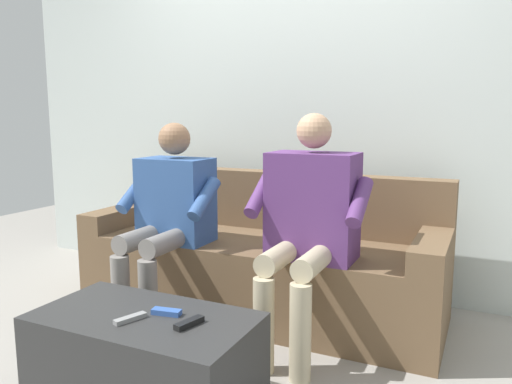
{
  "coord_description": "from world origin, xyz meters",
  "views": [
    {
      "loc": [
        -1.23,
        2.56,
        1.19
      ],
      "look_at": [
        0.0,
        -0.03,
        0.74
      ],
      "focal_mm": 34.88,
      "sensor_mm": 36.0,
      "label": 1
    }
  ],
  "objects_px": {
    "person_left_seated": "(308,217)",
    "remote_gray": "(130,318)",
    "couch": "(262,263)",
    "person_right_seated": "(169,210)",
    "remote_black": "(189,323)",
    "remote_blue": "(167,312)",
    "coffee_table": "(145,360)"
  },
  "relations": [
    {
      "from": "coffee_table",
      "to": "person_right_seated",
      "type": "bearing_deg",
      "value": -61.81
    },
    {
      "from": "couch",
      "to": "remote_black",
      "type": "distance_m",
      "value": 1.18
    },
    {
      "from": "person_right_seated",
      "to": "remote_gray",
      "type": "xyz_separation_m",
      "value": [
        -0.41,
        0.85,
        -0.25
      ]
    },
    {
      "from": "couch",
      "to": "person_right_seated",
      "type": "distance_m",
      "value": 0.66
    },
    {
      "from": "coffee_table",
      "to": "person_right_seated",
      "type": "height_order",
      "value": "person_right_seated"
    },
    {
      "from": "coffee_table",
      "to": "remote_gray",
      "type": "relative_size",
      "value": 6.79
    },
    {
      "from": "remote_gray",
      "to": "remote_blue",
      "type": "bearing_deg",
      "value": -19.37
    },
    {
      "from": "person_left_seated",
      "to": "remote_gray",
      "type": "relative_size",
      "value": 8.99
    },
    {
      "from": "person_right_seated",
      "to": "remote_gray",
      "type": "relative_size",
      "value": 8.59
    },
    {
      "from": "person_right_seated",
      "to": "remote_black",
      "type": "xyz_separation_m",
      "value": [
        -0.64,
        0.79,
        -0.25
      ]
    },
    {
      "from": "couch",
      "to": "remote_black",
      "type": "xyz_separation_m",
      "value": [
        -0.22,
        1.16,
        0.11
      ]
    },
    {
      "from": "couch",
      "to": "remote_gray",
      "type": "relative_size",
      "value": 16.13
    },
    {
      "from": "remote_black",
      "to": "remote_gray",
      "type": "relative_size",
      "value": 0.97
    },
    {
      "from": "remote_blue",
      "to": "remote_black",
      "type": "xyz_separation_m",
      "value": [
        -0.14,
        0.05,
        0.0
      ]
    },
    {
      "from": "remote_gray",
      "to": "remote_black",
      "type": "bearing_deg",
      "value": -55.79
    },
    {
      "from": "person_right_seated",
      "to": "person_left_seated",
      "type": "bearing_deg",
      "value": -179.38
    },
    {
      "from": "person_left_seated",
      "to": "remote_blue",
      "type": "distance_m",
      "value": 0.87
    },
    {
      "from": "coffee_table",
      "to": "person_left_seated",
      "type": "xyz_separation_m",
      "value": [
        -0.42,
        -0.79,
        0.49
      ]
    },
    {
      "from": "coffee_table",
      "to": "remote_blue",
      "type": "height_order",
      "value": "remote_blue"
    },
    {
      "from": "remote_gray",
      "to": "person_right_seated",
      "type": "bearing_deg",
      "value": 45.94
    },
    {
      "from": "person_right_seated",
      "to": "remote_blue",
      "type": "xyz_separation_m",
      "value": [
        -0.5,
        0.74,
        -0.25
      ]
    },
    {
      "from": "person_left_seated",
      "to": "remote_black",
      "type": "distance_m",
      "value": 0.87
    },
    {
      "from": "coffee_table",
      "to": "person_left_seated",
      "type": "bearing_deg",
      "value": -117.91
    },
    {
      "from": "remote_gray",
      "to": "couch",
      "type": "bearing_deg",
      "value": 19.76
    },
    {
      "from": "couch",
      "to": "person_right_seated",
      "type": "height_order",
      "value": "person_right_seated"
    },
    {
      "from": "coffee_table",
      "to": "remote_black",
      "type": "distance_m",
      "value": 0.3
    },
    {
      "from": "remote_blue",
      "to": "remote_gray",
      "type": "distance_m",
      "value": 0.15
    },
    {
      "from": "coffee_table",
      "to": "person_right_seated",
      "type": "distance_m",
      "value": 1.0
    },
    {
      "from": "couch",
      "to": "remote_gray",
      "type": "height_order",
      "value": "couch"
    },
    {
      "from": "coffee_table",
      "to": "remote_blue",
      "type": "xyz_separation_m",
      "value": [
        -0.08,
        -0.04,
        0.21
      ]
    },
    {
      "from": "remote_blue",
      "to": "remote_gray",
      "type": "height_order",
      "value": "remote_blue"
    },
    {
      "from": "person_left_seated",
      "to": "person_right_seated",
      "type": "distance_m",
      "value": 0.84
    }
  ]
}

